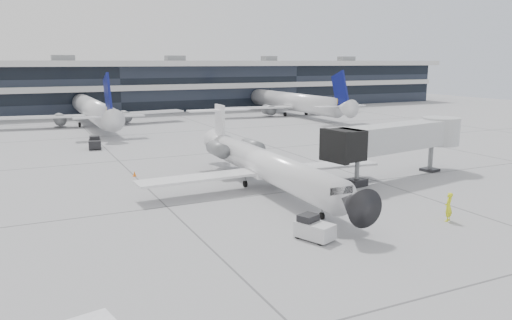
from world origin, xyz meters
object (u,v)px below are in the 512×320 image
baggage_tug (314,229)px  ramp_worker (448,207)px  regional_jet (264,164)px  jet_bridge (403,137)px

baggage_tug → ramp_worker: bearing=-27.2°
regional_jet → ramp_worker: (7.49, -13.82, -1.19)m
jet_bridge → ramp_worker: 13.93m
jet_bridge → regional_jet: bearing=162.7°
jet_bridge → ramp_worker: bearing=-127.8°
ramp_worker → jet_bridge: bearing=-144.9°
jet_bridge → baggage_tug: size_ratio=6.18×
baggage_tug → jet_bridge: bearing=11.6°
jet_bridge → baggage_tug: bearing=-156.6°
regional_jet → baggage_tug: bearing=-101.3°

